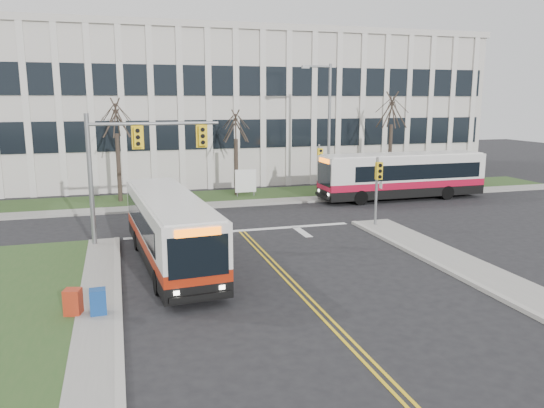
{
  "coord_description": "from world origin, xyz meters",
  "views": [
    {
      "loc": [
        -6.07,
        -18.31,
        6.79
      ],
      "look_at": [
        0.78,
        5.02,
        2.0
      ],
      "focal_mm": 35.0,
      "sensor_mm": 36.0,
      "label": 1
    }
  ],
  "objects": [
    {
      "name": "mast_arm_signal",
      "position": [
        -5.62,
        7.16,
        4.26
      ],
      "size": [
        6.11,
        0.38,
        6.2
      ],
      "color": "slate",
      "rests_on": "ground"
    },
    {
      "name": "directory_sign",
      "position": [
        2.5,
        17.5,
        1.17
      ],
      "size": [
        1.5,
        0.12,
        2.0
      ],
      "color": "slate",
      "rests_on": "ground"
    },
    {
      "name": "newspaper_box_blue",
      "position": [
        -6.89,
        -1.63,
        0.47
      ],
      "size": [
        0.52,
        0.47,
        0.95
      ],
      "primitive_type": "cube",
      "rotation": [
        0.0,
        0.0,
        0.04
      ],
      "color": "navy",
      "rests_on": "ground"
    },
    {
      "name": "bus_main",
      "position": [
        -4.12,
        3.43,
        1.42
      ],
      "size": [
        3.11,
        10.82,
        2.85
      ],
      "primitive_type": null,
      "rotation": [
        0.0,
        0.0,
        0.08
      ],
      "color": "silver",
      "rests_on": "ground"
    },
    {
      "name": "newspaper_box_red",
      "position": [
        -7.65,
        -1.4,
        0.47
      ],
      "size": [
        0.6,
        0.57,
        0.95
      ],
      "primitive_type": "cube",
      "rotation": [
        0.0,
        0.0,
        -0.27
      ],
      "color": "#A42B15",
      "rests_on": "ground"
    },
    {
      "name": "bus_cross",
      "position": [
        12.79,
        14.0,
        1.55
      ],
      "size": [
        11.65,
        2.65,
        3.1
      ],
      "primitive_type": null,
      "rotation": [
        0.0,
        0.0,
        -1.56
      ],
      "color": "silver",
      "rests_on": "ground"
    },
    {
      "name": "signal_pole_near",
      "position": [
        7.2,
        6.9,
        2.5
      ],
      "size": [
        0.34,
        0.39,
        3.8
      ],
      "color": "slate",
      "rests_on": "ground"
    },
    {
      "name": "building_lawn",
      "position": [
        5.0,
        18.0,
        0.06
      ],
      "size": [
        44.0,
        5.0,
        0.12
      ],
      "primitive_type": "cube",
      "color": "#2C4B20",
      "rests_on": "ground"
    },
    {
      "name": "ground",
      "position": [
        0.0,
        0.0,
        0.0
      ],
      "size": [
        120.0,
        120.0,
        0.0
      ],
      "primitive_type": "plane",
      "color": "black",
      "rests_on": "ground"
    },
    {
      "name": "sidewalk_cross",
      "position": [
        5.0,
        15.2,
        0.07
      ],
      "size": [
        44.0,
        1.6,
        0.14
      ],
      "primitive_type": "cube",
      "color": "#9E9B93",
      "rests_on": "ground"
    },
    {
      "name": "tree_left",
      "position": [
        -6.0,
        18.0,
        5.51
      ],
      "size": [
        1.8,
        1.8,
        7.7
      ],
      "color": "#42352B",
      "rests_on": "ground"
    },
    {
      "name": "streetlight",
      "position": [
        8.03,
        16.2,
        5.19
      ],
      "size": [
        2.15,
        0.25,
        9.2
      ],
      "color": "slate",
      "rests_on": "ground"
    },
    {
      "name": "tree_mid",
      "position": [
        2.0,
        18.2,
        4.88
      ],
      "size": [
        1.8,
        1.8,
        6.82
      ],
      "color": "#42352B",
      "rests_on": "ground"
    },
    {
      "name": "tree_right",
      "position": [
        14.0,
        18.0,
        5.91
      ],
      "size": [
        1.8,
        1.8,
        8.25
      ],
      "color": "#42352B",
      "rests_on": "ground"
    },
    {
      "name": "sidewalk_west",
      "position": [
        -7.0,
        -5.0,
        0.07
      ],
      "size": [
        1.2,
        26.0,
        0.14
      ],
      "primitive_type": "cube",
      "color": "#9E9B93",
      "rests_on": "ground"
    },
    {
      "name": "office_building",
      "position": [
        5.0,
        30.0,
        6.0
      ],
      "size": [
        40.0,
        16.0,
        12.0
      ],
      "primitive_type": "cube",
      "color": "beige",
      "rests_on": "ground"
    },
    {
      "name": "signal_pole_far",
      "position": [
        7.2,
        15.4,
        2.5
      ],
      "size": [
        0.34,
        0.39,
        3.8
      ],
      "color": "slate",
      "rests_on": "ground"
    }
  ]
}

